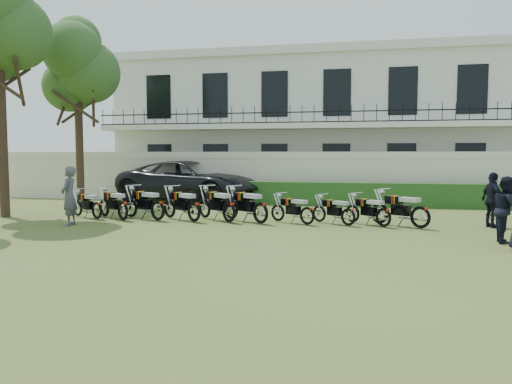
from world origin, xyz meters
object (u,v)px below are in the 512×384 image
at_px(tree_west_near, 78,65).
at_px(suv, 191,181).
at_px(officer_5, 493,200).
at_px(motorcycle_8, 384,213).
at_px(motorcycle_9, 421,212).
at_px(motorcycle_6, 307,211).
at_px(motorcycle_5, 261,208).
at_px(motorcycle_7, 348,213).
at_px(motorcycle_2, 158,206).
at_px(motorcycle_1, 123,206).
at_px(officer_1, 507,210).
at_px(motorcycle_3, 194,207).
at_px(motorcycle_0, 97,206).
at_px(motorcycle_4, 229,207).
at_px(inspector, 69,196).

distance_m(tree_west_near, suv, 6.85).
bearing_deg(officer_5, motorcycle_8, 82.41).
height_order(motorcycle_9, officer_5, officer_5).
relative_size(motorcycle_6, officer_5, 0.92).
height_order(motorcycle_6, suv, suv).
relative_size(motorcycle_5, motorcycle_7, 1.25).
height_order(motorcycle_2, suv, suv).
bearing_deg(officer_5, motorcycle_1, 75.12).
distance_m(motorcycle_1, officer_1, 11.32).
bearing_deg(motorcycle_7, motorcycle_3, 127.60).
bearing_deg(motorcycle_6, officer_1, -79.96).
relative_size(motorcycle_1, motorcycle_6, 1.09).
bearing_deg(motorcycle_3, officer_1, -66.96).
height_order(tree_west_near, motorcycle_8, tree_west_near).
distance_m(motorcycle_8, officer_1, 3.51).
bearing_deg(motorcycle_3, motorcycle_0, 124.65).
distance_m(motorcycle_2, motorcycle_4, 2.40).
relative_size(motorcycle_3, motorcycle_9, 1.01).
relative_size(motorcycle_4, officer_1, 1.01).
height_order(motorcycle_2, motorcycle_7, motorcycle_2).
height_order(motorcycle_4, motorcycle_6, motorcycle_4).
xyz_separation_m(motorcycle_1, officer_5, (11.48, 0.95, 0.33)).
bearing_deg(tree_west_near, motorcycle_5, -24.87).
relative_size(motorcycle_3, suv, 0.26).
height_order(tree_west_near, suv, tree_west_near).
relative_size(motorcycle_0, motorcycle_8, 1.15).
bearing_deg(officer_5, motorcycle_9, 90.72).
bearing_deg(motorcycle_2, tree_west_near, 79.32).
bearing_deg(motorcycle_9, motorcycle_7, 121.35).
relative_size(tree_west_near, motorcycle_6, 5.15).
xyz_separation_m(motorcycle_8, suv, (-8.34, 6.49, 0.50)).
relative_size(motorcycle_3, motorcycle_5, 0.98).
height_order(motorcycle_2, motorcycle_6, motorcycle_2).
bearing_deg(motorcycle_7, suv, 84.17).
bearing_deg(motorcycle_9, motorcycle_1, 126.82).
xyz_separation_m(motorcycle_0, motorcycle_4, (4.56, 0.10, 0.07)).
bearing_deg(motorcycle_9, tree_west_near, 109.20).
relative_size(motorcycle_5, inspector, 0.97).
distance_m(motorcycle_2, inspector, 2.73).
bearing_deg(officer_5, officer_1, 153.99).
xyz_separation_m(motorcycle_0, officer_1, (12.21, -1.86, 0.38)).
relative_size(motorcycle_0, officer_5, 0.98).
bearing_deg(motorcycle_1, inspector, 173.49).
bearing_deg(inspector, motorcycle_0, 166.50).
bearing_deg(suv, officer_5, -103.17).
distance_m(motorcycle_3, officer_1, 8.98).
relative_size(motorcycle_1, motorcycle_3, 0.96).
bearing_deg(motorcycle_0, suv, 20.13).
relative_size(tree_west_near, officer_5, 4.76).
relative_size(motorcycle_4, officer_5, 1.01).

